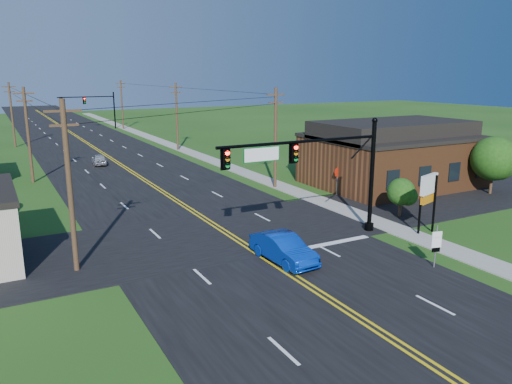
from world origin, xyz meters
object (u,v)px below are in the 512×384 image
route_sign (436,243)px  stop_sign (337,175)px  signal_mast_main (316,166)px  blue_car (283,249)px  signal_mast_far (90,105)px

route_sign → stop_sign: (5.50, 15.74, 0.38)m
signal_mast_main → route_sign: (3.16, -6.77, -3.37)m
route_sign → blue_car: bearing=159.2°
blue_car → stop_sign: bearing=38.5°
blue_car → route_sign: route_sign is taller
blue_car → stop_sign: size_ratio=1.92×
signal_mast_far → route_sign: signal_mast_far is taller
blue_car → route_sign: 8.16m
signal_mast_main → signal_mast_far: size_ratio=1.03×
signal_mast_main → route_sign: size_ratio=4.77×
signal_mast_far → stop_sign: 63.66m
signal_mast_far → route_sign: bearing=-87.8°
signal_mast_main → route_sign: bearing=-65.0°
signal_mast_far → blue_car: size_ratio=2.34×
signal_mast_far → stop_sign: (8.56, -63.02, -2.79)m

